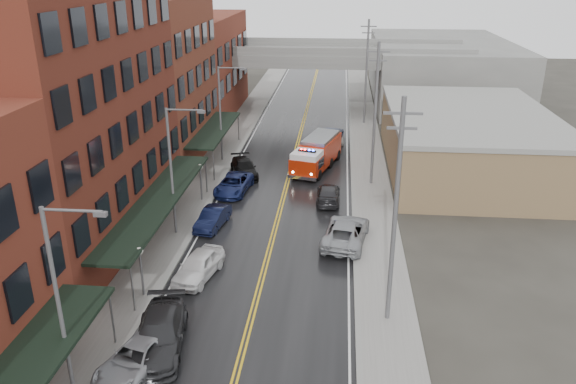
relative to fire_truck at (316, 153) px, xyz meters
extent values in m
cube|color=black|center=(-2.31, -8.45, -1.55)|extent=(11.00, 160.00, 0.02)
cube|color=slate|center=(-9.61, -8.45, -1.49)|extent=(3.00, 160.00, 0.15)
cube|color=slate|center=(4.99, -8.45, -1.49)|extent=(3.00, 160.00, 0.15)
cube|color=gray|center=(-7.96, -8.45, -1.49)|extent=(0.30, 160.00, 0.15)
cube|color=gray|center=(3.34, -8.45, -1.49)|extent=(0.30, 160.00, 0.15)
cube|color=#572417|center=(-15.61, -15.45, 7.44)|extent=(9.00, 20.00, 18.00)
cube|color=brown|center=(-15.61, 2.05, 5.94)|extent=(9.00, 15.00, 15.00)
cube|color=maroon|center=(-15.61, 19.55, 4.44)|extent=(9.00, 20.00, 12.00)
cube|color=#8D714C|center=(13.69, 1.55, 0.94)|extent=(14.00, 22.00, 5.00)
cube|color=slate|center=(15.69, 31.55, 2.44)|extent=(18.00, 30.00, 8.00)
cylinder|color=slate|center=(-8.66, -26.85, -0.06)|extent=(0.10, 0.10, 3.00)
cube|color=black|center=(-9.81, -15.45, 1.44)|extent=(2.60, 18.00, 0.18)
cylinder|color=slate|center=(-8.66, -24.05, -0.06)|extent=(0.10, 0.10, 3.00)
cylinder|color=slate|center=(-8.66, -6.85, -0.06)|extent=(0.10, 0.10, 3.00)
cube|color=black|center=(-9.81, 2.05, 1.44)|extent=(2.60, 13.00, 0.18)
cylinder|color=slate|center=(-8.66, -4.05, -0.06)|extent=(0.10, 0.10, 3.00)
cylinder|color=slate|center=(-8.66, 8.15, -0.06)|extent=(0.10, 0.10, 3.00)
cylinder|color=#59595B|center=(-8.71, -22.45, -0.16)|extent=(0.14, 0.14, 2.80)
sphere|color=silver|center=(-8.71, -22.45, 1.34)|extent=(0.44, 0.44, 0.44)
cylinder|color=#59595B|center=(-8.71, -8.45, -0.16)|extent=(0.14, 0.14, 2.80)
sphere|color=silver|center=(-8.71, -8.45, 1.34)|extent=(0.44, 0.44, 0.44)
cylinder|color=#59595B|center=(-9.11, -30.45, 2.94)|extent=(0.18, 0.18, 9.00)
cylinder|color=#59595B|center=(-7.91, -30.45, 7.34)|extent=(2.40, 0.12, 0.12)
cube|color=#59595B|center=(-6.81, -30.45, 7.24)|extent=(0.50, 0.22, 0.18)
cylinder|color=#59595B|center=(-9.11, -14.45, 2.94)|extent=(0.18, 0.18, 9.00)
cylinder|color=#59595B|center=(-7.91, -14.45, 7.34)|extent=(2.40, 0.12, 0.12)
cube|color=#59595B|center=(-6.81, -14.45, 7.24)|extent=(0.50, 0.22, 0.18)
cylinder|color=#59595B|center=(-9.11, 1.55, 2.94)|extent=(0.18, 0.18, 9.00)
cylinder|color=#59595B|center=(-7.91, 1.55, 7.34)|extent=(2.40, 0.12, 0.12)
cube|color=#59595B|center=(-6.81, 1.55, 7.24)|extent=(0.50, 0.22, 0.18)
cylinder|color=#59595B|center=(4.89, -23.45, 4.44)|extent=(0.24, 0.24, 12.00)
cube|color=#59595B|center=(4.89, -23.45, 9.64)|extent=(1.80, 0.12, 0.12)
cube|color=#59595B|center=(4.89, -23.45, 8.94)|extent=(1.40, 0.12, 0.12)
cylinder|color=#59595B|center=(4.89, -3.45, 4.44)|extent=(0.24, 0.24, 12.00)
cube|color=#59595B|center=(4.89, -3.45, 9.64)|extent=(1.80, 0.12, 0.12)
cube|color=#59595B|center=(4.89, -3.45, 8.94)|extent=(1.40, 0.12, 0.12)
cylinder|color=#59595B|center=(4.89, 16.55, 4.44)|extent=(0.24, 0.24, 12.00)
cube|color=#59595B|center=(4.89, 16.55, 9.64)|extent=(1.80, 0.12, 0.12)
cube|color=#59595B|center=(4.89, 16.55, 8.94)|extent=(1.40, 0.12, 0.12)
cube|color=slate|center=(-2.31, 23.55, 5.19)|extent=(40.00, 10.00, 1.50)
cube|color=slate|center=(-13.31, 23.55, 1.44)|extent=(1.60, 8.00, 6.00)
cube|color=slate|center=(8.69, 23.55, 1.44)|extent=(1.60, 8.00, 6.00)
cube|color=#9D1D07|center=(0.33, 1.20, -0.02)|extent=(3.85, 5.92, 2.08)
cube|color=#9D1D07|center=(-0.70, -2.53, -0.32)|extent=(3.08, 3.15, 1.49)
cube|color=silver|center=(-0.70, -2.53, 0.67)|extent=(2.91, 2.93, 0.50)
cube|color=black|center=(-0.65, -2.34, -0.02)|extent=(2.83, 2.20, 0.79)
cube|color=slate|center=(0.33, 1.20, 1.17)|extent=(3.50, 5.48, 0.30)
cube|color=black|center=(-0.70, -2.53, 1.00)|extent=(1.60, 0.69, 0.14)
sphere|color=#FF0C0C|center=(-1.23, -2.39, 1.08)|extent=(0.20, 0.20, 0.20)
sphere|color=#1933FF|center=(-0.17, -2.68, 1.08)|extent=(0.20, 0.20, 0.20)
cylinder|color=black|center=(-1.78, -2.34, -1.06)|extent=(1.05, 0.60, 0.99)
cylinder|color=black|center=(0.33, -2.92, -1.06)|extent=(1.05, 0.60, 0.99)
cylinder|color=black|center=(-0.85, 1.01, -1.06)|extent=(1.05, 0.60, 0.99)
cylinder|color=black|center=(1.25, 0.43, -1.06)|extent=(1.05, 0.60, 0.99)
cylinder|color=black|center=(-0.19, 3.41, -1.06)|extent=(1.05, 0.60, 0.99)
cylinder|color=black|center=(1.91, 2.82, -1.06)|extent=(1.05, 0.60, 0.99)
imported|color=gray|center=(-6.92, -28.56, -0.88)|extent=(3.48, 5.31, 1.36)
imported|color=#252527|center=(-6.35, -26.93, -0.73)|extent=(3.15, 6.01, 1.66)
imported|color=white|center=(-6.11, -20.03, -0.79)|extent=(2.76, 4.83, 1.55)
imported|color=black|center=(-6.80, -13.05, -0.87)|extent=(2.10, 4.34, 1.37)
imported|color=#151E4E|center=(-6.52, -6.35, -0.85)|extent=(2.91, 5.35, 1.42)
imported|color=black|center=(-6.33, -2.34, -0.84)|extent=(3.47, 5.38, 1.45)
imported|color=gray|center=(2.69, -14.65, -0.75)|extent=(3.62, 6.22, 1.63)
imported|color=#262628|center=(1.32, -7.55, -0.90)|extent=(1.88, 4.56, 1.32)
imported|color=silver|center=(1.29, 6.07, -0.77)|extent=(2.76, 4.93, 1.58)
imported|color=black|center=(1.29, 9.35, -0.85)|extent=(2.54, 4.55, 1.42)
camera|label=1|loc=(2.00, -48.91, 15.88)|focal=35.00mm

